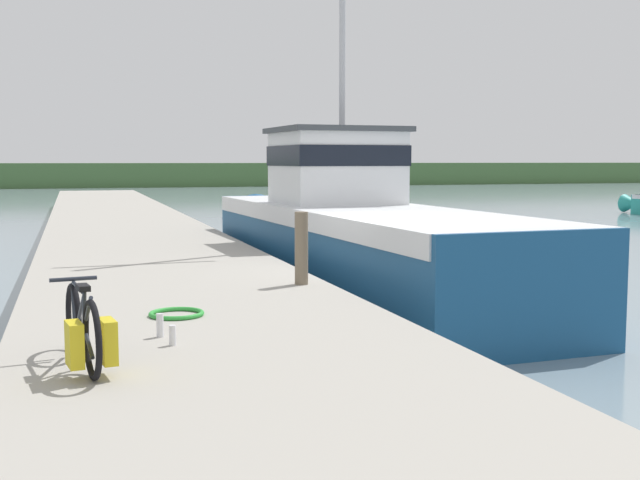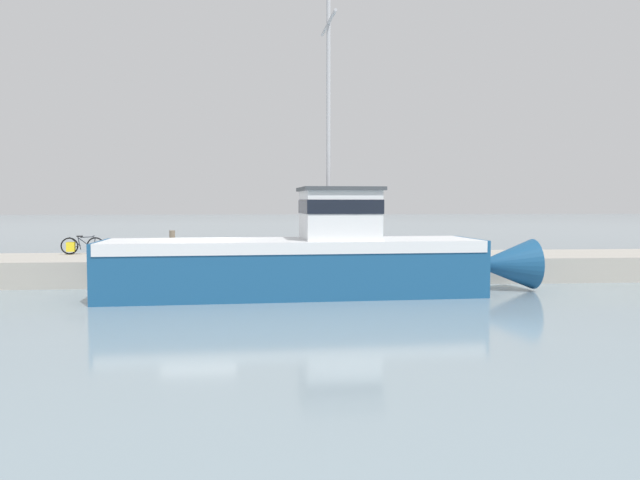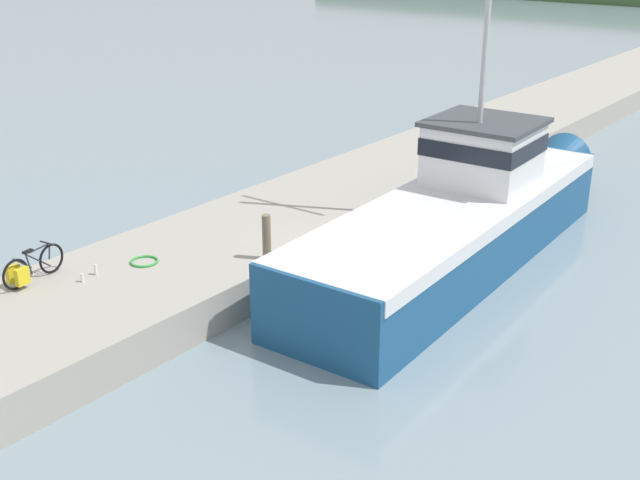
{
  "view_description": "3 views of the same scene",
  "coord_description": "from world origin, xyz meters",
  "px_view_note": "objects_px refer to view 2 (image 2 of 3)",
  "views": [
    {
      "loc": [
        -5.13,
        -12.8,
        2.84
      ],
      "look_at": [
        -1.22,
        -0.16,
        1.53
      ],
      "focal_mm": 45.0,
      "sensor_mm": 36.0,
      "label": 1
    },
    {
      "loc": [
        21.42,
        2.19,
        3.05
      ],
      "look_at": [
        -0.32,
        4.16,
        1.78
      ],
      "focal_mm": 35.0,
      "sensor_mm": 36.0,
      "label": 2
    },
    {
      "loc": [
        9.98,
        -14.17,
        8.48
      ],
      "look_at": [
        -1.38,
        0.31,
        1.09
      ],
      "focal_mm": 45.0,
      "sensor_mm": 36.0,
      "label": 3
    }
  ],
  "objects_px": {
    "water_bottle_by_bike": "(103,252)",
    "water_bottle_on_curb": "(92,253)",
    "bicycle_touring": "(79,246)",
    "fishing_boat_main": "(313,257)",
    "mooring_post": "(172,245)"
  },
  "relations": [
    {
      "from": "water_bottle_by_bike",
      "to": "water_bottle_on_curb",
      "type": "xyz_separation_m",
      "value": [
        0.08,
        -0.43,
        -0.02
      ]
    },
    {
      "from": "bicycle_touring",
      "to": "water_bottle_by_bike",
      "type": "distance_m",
      "value": 1.43
    },
    {
      "from": "fishing_boat_main",
      "to": "water_bottle_by_bike",
      "type": "xyz_separation_m",
      "value": [
        -4.99,
        -8.07,
        -0.18
      ]
    },
    {
      "from": "water_bottle_by_bike",
      "to": "mooring_post",
      "type": "bearing_deg",
      "value": 51.59
    },
    {
      "from": "mooring_post",
      "to": "water_bottle_by_bike",
      "type": "xyz_separation_m",
      "value": [
        -2.45,
        -3.09,
        -0.43
      ]
    },
    {
      "from": "fishing_boat_main",
      "to": "mooring_post",
      "type": "height_order",
      "value": "fishing_boat_main"
    },
    {
      "from": "fishing_boat_main",
      "to": "bicycle_touring",
      "type": "height_order",
      "value": "fishing_boat_main"
    },
    {
      "from": "fishing_boat_main",
      "to": "water_bottle_by_bike",
      "type": "distance_m",
      "value": 9.49
    },
    {
      "from": "bicycle_touring",
      "to": "water_bottle_on_curb",
      "type": "height_order",
      "value": "bicycle_touring"
    },
    {
      "from": "fishing_boat_main",
      "to": "mooring_post",
      "type": "bearing_deg",
      "value": -119.86
    },
    {
      "from": "bicycle_touring",
      "to": "water_bottle_by_bike",
      "type": "bearing_deg",
      "value": 47.97
    },
    {
      "from": "bicycle_touring",
      "to": "mooring_post",
      "type": "bearing_deg",
      "value": 44.36
    },
    {
      "from": "water_bottle_by_bike",
      "to": "water_bottle_on_curb",
      "type": "distance_m",
      "value": 0.44
    },
    {
      "from": "mooring_post",
      "to": "water_bottle_on_curb",
      "type": "height_order",
      "value": "mooring_post"
    },
    {
      "from": "bicycle_touring",
      "to": "water_bottle_on_curb",
      "type": "xyz_separation_m",
      "value": [
        0.86,
        0.75,
        -0.25
      ]
    }
  ]
}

